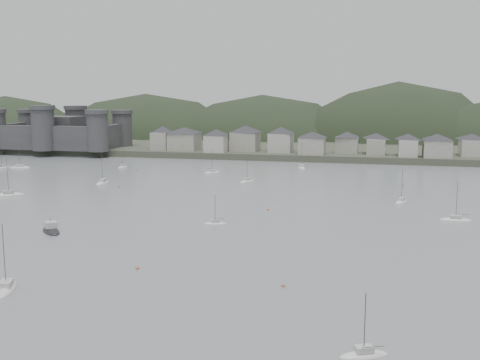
# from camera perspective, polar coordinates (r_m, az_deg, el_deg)

# --- Properties ---
(ground) EXTENTS (900.00, 900.00, 0.00)m
(ground) POSITION_cam_1_polar(r_m,az_deg,el_deg) (100.70, -10.03, -9.80)
(ground) COLOR slate
(ground) RESTS_ON ground
(far_shore_land) EXTENTS (900.00, 250.00, 3.00)m
(far_shore_land) POSITION_cam_1_polar(r_m,az_deg,el_deg) (385.55, 7.57, 4.23)
(far_shore_land) COLOR #383D2D
(far_shore_land) RESTS_ON ground
(forested_ridge) EXTENTS (851.55, 103.94, 102.57)m
(forested_ridge) POSITION_cam_1_polar(r_m,az_deg,el_deg) (360.99, 7.88, 1.87)
(forested_ridge) COLOR black
(forested_ridge) RESTS_ON ground
(castle) EXTENTS (66.00, 43.00, 20.00)m
(castle) POSITION_cam_1_polar(r_m,az_deg,el_deg) (311.37, -17.36, 4.57)
(castle) COLOR #38383B
(castle) RESTS_ON far_shore_land
(waterfront_town) EXTENTS (451.48, 28.46, 12.92)m
(waterfront_town) POSITION_cam_1_polar(r_m,az_deg,el_deg) (272.03, 15.86, 3.59)
(waterfront_town) COLOR gray
(waterfront_town) RESTS_ON far_shore_land
(moored_fleet) EXTENTS (239.79, 176.61, 12.76)m
(moored_fleet) POSITION_cam_1_polar(r_m,az_deg,el_deg) (169.60, -6.04, -2.01)
(moored_fleet) COLOR silver
(moored_fleet) RESTS_ON ground
(motor_launch_far) EXTENTS (8.57, 8.68, 4.12)m
(motor_launch_far) POSITION_cam_1_polar(r_m,az_deg,el_deg) (138.84, -18.22, -4.80)
(motor_launch_far) COLOR black
(motor_launch_far) RESTS_ON ground
(mooring_buoys) EXTENTS (176.53, 126.01, 0.70)m
(mooring_buoys) POSITION_cam_1_polar(r_m,az_deg,el_deg) (156.27, -2.43, -2.91)
(mooring_buoys) COLOR #B5633C
(mooring_buoys) RESTS_ON ground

